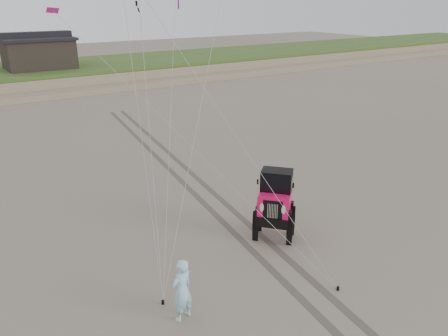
{
  "coord_description": "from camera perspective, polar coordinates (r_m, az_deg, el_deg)",
  "views": [
    {
      "loc": [
        -7.12,
        -8.28,
        7.85
      ],
      "look_at": [
        0.47,
        3.0,
        2.6
      ],
      "focal_mm": 35.0,
      "sensor_mm": 36.0,
      "label": 1
    }
  ],
  "objects": [
    {
      "name": "jeep",
      "position": [
        15.23,
        6.61,
        -5.79
      ],
      "size": [
        5.54,
        5.27,
        1.99
      ],
      "primitive_type": null,
      "rotation": [
        0.0,
        0.0,
        -0.85
      ],
      "color": "#E70F55",
      "rests_on": "ground"
    },
    {
      "name": "dune_ridge",
      "position": [
        46.86,
        -25.22,
        10.52
      ],
      "size": [
        160.0,
        14.25,
        1.73
      ],
      "color": "#7A6B54",
      "rests_on": "ground"
    },
    {
      "name": "cabin",
      "position": [
        46.42,
        -23.11,
        13.78
      ],
      "size": [
        6.4,
        5.4,
        3.35
      ],
      "color": "black",
      "rests_on": "dune_ridge"
    },
    {
      "name": "tire_tracks",
      "position": [
        20.25,
        -4.3,
        -1.76
      ],
      "size": [
        5.22,
        29.74,
        0.01
      ],
      "color": "#4C443D",
      "rests_on": "ground"
    },
    {
      "name": "stake_main",
      "position": [
        12.7,
        -7.99,
        -16.97
      ],
      "size": [
        0.08,
        0.08,
        0.12
      ],
      "primitive_type": "cylinder",
      "color": "black",
      "rests_on": "ground"
    },
    {
      "name": "man",
      "position": [
        11.68,
        -5.51,
        -15.58
      ],
      "size": [
        0.74,
        0.58,
        1.78
      ],
      "primitive_type": "imported",
      "rotation": [
        0.0,
        0.0,
        3.4
      ],
      "color": "#8EC4DC",
      "rests_on": "ground"
    },
    {
      "name": "ground",
      "position": [
        13.45,
        5.68,
        -14.71
      ],
      "size": [
        160.0,
        160.0,
        0.0
      ],
      "primitive_type": "plane",
      "color": "#6B6054",
      "rests_on": "ground"
    },
    {
      "name": "stake_aux",
      "position": [
        13.48,
        14.66,
        -14.97
      ],
      "size": [
        0.08,
        0.08,
        0.12
      ],
      "primitive_type": "cylinder",
      "color": "black",
      "rests_on": "ground"
    }
  ]
}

